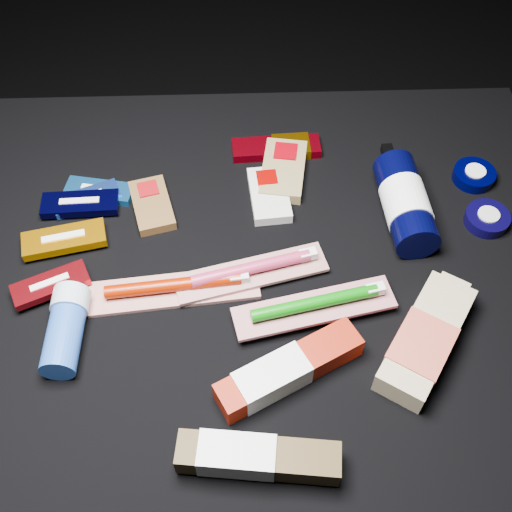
{
  "coord_description": "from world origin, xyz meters",
  "views": [
    {
      "loc": [
        -0.0,
        -0.53,
        1.16
      ],
      "look_at": [
        0.01,
        0.01,
        0.42
      ],
      "focal_mm": 45.0,
      "sensor_mm": 36.0,
      "label": 1
    }
  ],
  "objects_px": {
    "deodorant_stick": "(66,328)",
    "lotion_bottle": "(405,203)",
    "bodywash_bottle": "(425,341)",
    "toothpaste_carton_red": "(283,372)"
  },
  "relations": [
    {
      "from": "deodorant_stick",
      "to": "lotion_bottle",
      "type": "bearing_deg",
      "value": 23.86
    },
    {
      "from": "bodywash_bottle",
      "to": "toothpaste_carton_red",
      "type": "xyz_separation_m",
      "value": [
        -0.19,
        -0.04,
        -0.0
      ]
    },
    {
      "from": "toothpaste_carton_red",
      "to": "lotion_bottle",
      "type": "bearing_deg",
      "value": 25.63
    },
    {
      "from": "lotion_bottle",
      "to": "toothpaste_carton_red",
      "type": "distance_m",
      "value": 0.33
    },
    {
      "from": "lotion_bottle",
      "to": "bodywash_bottle",
      "type": "height_order",
      "value": "lotion_bottle"
    },
    {
      "from": "lotion_bottle",
      "to": "bodywash_bottle",
      "type": "distance_m",
      "value": 0.23
    },
    {
      "from": "lotion_bottle",
      "to": "deodorant_stick",
      "type": "xyz_separation_m",
      "value": [
        -0.48,
        -0.2,
        -0.01
      ]
    },
    {
      "from": "lotion_bottle",
      "to": "toothpaste_carton_red",
      "type": "height_order",
      "value": "lotion_bottle"
    },
    {
      "from": "lotion_bottle",
      "to": "deodorant_stick",
      "type": "relative_size",
      "value": 1.72
    },
    {
      "from": "lotion_bottle",
      "to": "bodywash_bottle",
      "type": "xyz_separation_m",
      "value": [
        -0.01,
        -0.23,
        -0.01
      ]
    }
  ]
}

